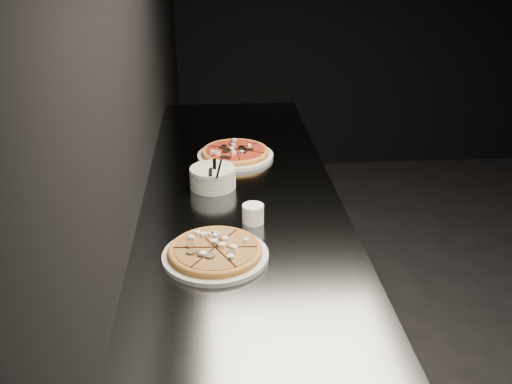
{
  "coord_description": "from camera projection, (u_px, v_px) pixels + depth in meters",
  "views": [
    {
      "loc": [
        -2.22,
        -1.97,
        1.85
      ],
      "look_at": [
        -2.08,
        -0.1,
        0.97
      ],
      "focal_mm": 40.0,
      "sensor_mm": 36.0,
      "label": 1
    }
  ],
  "objects": [
    {
      "name": "cutlery",
      "position": [
        214.0,
        169.0,
        2.19
      ],
      "size": [
        0.07,
        0.19,
        0.01
      ],
      "rotation": [
        0.0,
        0.0,
        -0.01
      ],
      "color": "silver",
      "rests_on": "plate_stack"
    },
    {
      "name": "ramekin",
      "position": [
        253.0,
        213.0,
        1.96
      ],
      "size": [
        0.07,
        0.07,
        0.07
      ],
      "color": "white",
      "rests_on": "counter"
    },
    {
      "name": "pizza_tomato",
      "position": [
        235.0,
        153.0,
        2.51
      ],
      "size": [
        0.39,
        0.39,
        0.04
      ],
      "rotation": [
        0.0,
        0.0,
        -0.41
      ],
      "color": "silver",
      "rests_on": "counter"
    },
    {
      "name": "plate_stack",
      "position": [
        213.0,
        177.0,
        2.22
      ],
      "size": [
        0.18,
        0.18,
        0.08
      ],
      "color": "silver",
      "rests_on": "counter"
    },
    {
      "name": "counter",
      "position": [
        242.0,
        293.0,
        2.38
      ],
      "size": [
        0.74,
        2.44,
        0.92
      ],
      "color": "#5A5D61",
      "rests_on": "floor"
    },
    {
      "name": "wall_left",
      "position": [
        132.0,
        71.0,
        1.95
      ],
      "size": [
        0.02,
        5.0,
        2.8
      ],
      "primitive_type": "cube",
      "color": "black",
      "rests_on": "floor"
    },
    {
      "name": "pizza_mushroom",
      "position": [
        215.0,
        252.0,
        1.75
      ],
      "size": [
        0.33,
        0.33,
        0.04
      ],
      "rotation": [
        0.0,
        0.0,
        -0.05
      ],
      "color": "silver",
      "rests_on": "counter"
    }
  ]
}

